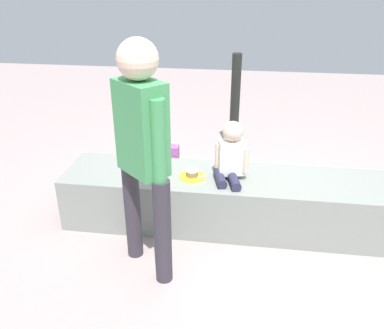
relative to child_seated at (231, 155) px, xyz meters
The scene contains 12 objects.
ground_plane 0.67m from the child_seated, 27.88° to the left, with size 12.00×12.00×0.00m, color #A1908D.
concrete_ledge 0.45m from the child_seated, 27.88° to the left, with size 2.87×0.60×0.46m, color gray.
child_seated is the anchor object (origin of this frame).
adult_standing 0.88m from the child_seated, 131.96° to the right, with size 0.40×0.37×1.65m.
cake_plate 0.37m from the child_seated, behind, with size 0.22×0.22×0.07m.
gift_bag 1.33m from the child_seated, 125.76° to the left, with size 0.22×0.12×0.33m.
railing_post 1.66m from the child_seated, 91.23° to the left, with size 0.36×0.36×1.17m.
water_bottle_near_gift 1.24m from the child_seated, 41.56° to the left, with size 0.06×0.06×0.22m.
party_cup_red 1.14m from the child_seated, 60.71° to the left, with size 0.08×0.08×0.10m, color red.
cake_box_white 1.09m from the child_seated, 94.41° to the left, with size 0.28×0.29×0.10m, color white.
handbag_black_leather 0.79m from the child_seated, 65.20° to the left, with size 0.29×0.14×0.31m.
handbag_brown_canvas 1.02m from the child_seated, 135.46° to the left, with size 0.33×0.11×0.37m.
Camera 1 is at (0.05, -2.94, 1.99)m, focal length 37.44 mm.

